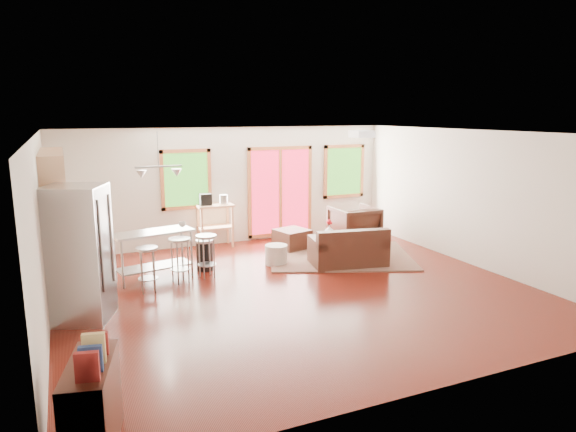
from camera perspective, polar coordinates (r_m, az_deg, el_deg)
name	(u,v)px	position (r m, az deg, el deg)	size (l,w,h in m)	color
floor	(295,290)	(8.70, 0.81, -8.19)	(7.50, 7.00, 0.02)	#3C0D07
ceiling	(296,132)	(8.21, 0.86, 9.31)	(7.50, 7.00, 0.02)	silver
back_wall	(230,186)	(11.60, -6.43, 3.36)	(7.50, 0.02, 2.60)	beige
left_wall	(41,235)	(7.63, -25.79, -1.93)	(0.02, 7.00, 2.60)	beige
right_wall	(473,198)	(10.47, 19.88, 1.88)	(0.02, 7.00, 2.60)	beige
front_wall	(439,274)	(5.46, 16.47, -6.21)	(7.50, 0.02, 2.60)	beige
window_left	(186,180)	(11.27, -11.25, 4.00)	(1.10, 0.05, 1.30)	#255216
french_doors	(280,192)	(11.99, -0.86, 2.72)	(1.60, 0.05, 2.10)	#A9162D
window_right	(344,171)	(12.69, 6.25, 4.96)	(1.10, 0.05, 1.30)	#255216
rug	(340,256)	(10.66, 5.81, -4.42)	(2.84, 2.19, 0.03)	#56623F
loveseat	(348,250)	(9.99, 6.74, -3.82)	(1.55, 1.06, 0.76)	#321A12
coffee_table	(347,236)	(10.92, 6.59, -2.26)	(1.14, 0.90, 0.40)	#3C1910
armchair	(354,223)	(11.56, 7.33, -0.83)	(0.93, 0.87, 0.96)	#321A12
ottoman	(292,239)	(11.14, 0.44, -2.59)	(0.64, 0.64, 0.43)	#321A12
pouf	(276,255)	(10.04, -1.32, -4.31)	(0.44, 0.44, 0.38)	beige
vase	(329,229)	(10.80, 4.60, -1.44)	(0.24, 0.25, 0.32)	silver
book	(348,227)	(10.98, 6.69, -1.20)	(0.19, 0.02, 0.26)	maroon
cabinets	(64,233)	(9.36, -23.66, -1.79)	(0.64, 2.24, 2.30)	tan
refrigerator	(79,254)	(7.78, -22.18, -3.91)	(1.00, 0.98, 1.93)	#B7BABC
island	(153,246)	(9.35, -14.72, -3.28)	(1.46, 0.81, 0.87)	#B7BABC
cup	(182,224)	(9.14, -11.67, -0.83)	(0.12, 0.09, 0.12)	silver
bar_stool_a	(147,259)	(8.72, -15.37, -4.60)	(0.39, 0.39, 0.76)	#B7BABC
bar_stool_b	(180,250)	(9.06, -11.94, -3.68)	(0.46, 0.46, 0.79)	#B7BABC
bar_stool_c	(206,246)	(9.26, -9.06, -3.31)	(0.42, 0.42, 0.78)	#B7BABC
trash_can	(205,255)	(9.75, -9.24, -4.28)	(0.34, 0.34, 0.59)	black
kitchen_cart	(214,210)	(11.30, -8.25, 0.62)	(0.80, 0.53, 1.20)	tan
bookshelf	(92,406)	(5.01, -20.91, -19.11)	(0.56, 0.99, 1.09)	#3C1910
ceiling_flush	(362,134)	(9.50, 8.23, 9.00)	(0.35, 0.35, 0.12)	white
pendant_light	(159,173)	(9.14, -14.13, 4.70)	(0.80, 0.18, 0.79)	gray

